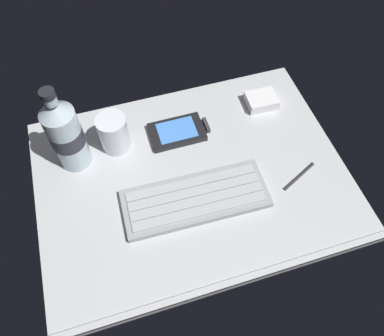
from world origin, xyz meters
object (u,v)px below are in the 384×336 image
(keyboard, at_px, (195,198))
(stylus_pen, at_px, (299,176))
(water_bottle, at_px, (65,134))
(charger_block, at_px, (261,100))
(handheld_device, at_px, (180,131))
(juice_cup, at_px, (114,134))

(keyboard, relative_size, stylus_pen, 3.09)
(water_bottle, bearing_deg, charger_block, 4.11)
(water_bottle, distance_m, charger_block, 0.45)
(handheld_device, bearing_deg, water_bottle, -179.15)
(water_bottle, height_order, stylus_pen, water_bottle)
(juice_cup, height_order, stylus_pen, juice_cup)
(water_bottle, relative_size, stylus_pen, 2.19)
(juice_cup, bearing_deg, handheld_device, -4.18)
(keyboard, relative_size, handheld_device, 2.29)
(water_bottle, bearing_deg, handheld_device, 0.85)
(handheld_device, distance_m, stylus_pen, 0.28)
(keyboard, height_order, juice_cup, juice_cup)
(handheld_device, distance_m, juice_cup, 0.15)
(stylus_pen, bearing_deg, handheld_device, 113.24)
(charger_block, bearing_deg, keyboard, -138.31)
(juice_cup, xyz_separation_m, water_bottle, (-0.09, -0.01, 0.05))
(keyboard, distance_m, juice_cup, 0.22)
(keyboard, height_order, charger_block, charger_block)
(handheld_device, distance_m, charger_block, 0.21)
(handheld_device, relative_size, juice_cup, 1.51)
(keyboard, distance_m, stylus_pen, 0.22)
(juice_cup, height_order, charger_block, juice_cup)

